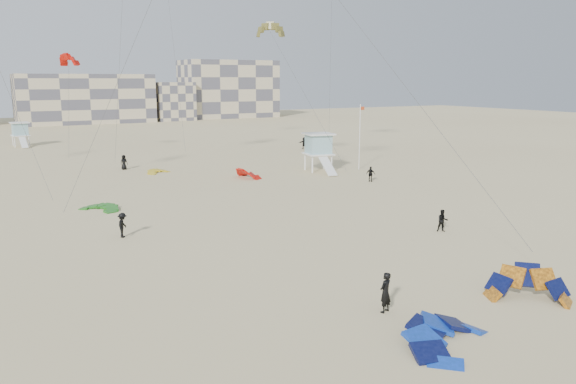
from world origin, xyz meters
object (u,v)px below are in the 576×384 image
kite_ground_blue (448,343)px  lifeguard_tower_near (318,152)px  kitesurfer_main (385,292)px  kite_ground_orange (527,299)px

kite_ground_blue → lifeguard_tower_near: lifeguard_tower_near is taller
kitesurfer_main → lifeguard_tower_near: 41.25m
kitesurfer_main → kite_ground_blue: bearing=74.6°
lifeguard_tower_near → kitesurfer_main: bearing=-107.8°
kite_ground_blue → lifeguard_tower_near: bearing=35.6°
kite_ground_blue → lifeguard_tower_near: (18.93, 40.26, 2.22)m
kitesurfer_main → lifeguard_tower_near: (19.21, 36.49, 1.26)m
kitesurfer_main → lifeguard_tower_near: bearing=-137.4°
kitesurfer_main → lifeguard_tower_near: lifeguard_tower_near is taller
kite_ground_orange → kitesurfer_main: bearing=-153.5°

